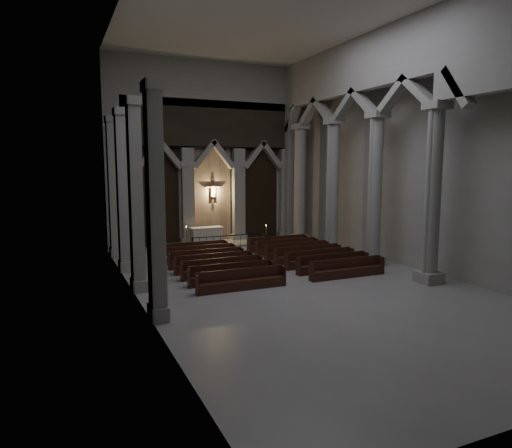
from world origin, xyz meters
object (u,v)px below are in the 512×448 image
Objects in this scene: candle_stand_right at (266,239)px; pews at (263,261)px; altar_rail at (227,240)px; candle_stand_left at (187,244)px; altar at (206,235)px; worshipper at (267,243)px.

candle_stand_right is 0.14× the size of pews.
candle_stand_left is at bearing 163.48° from altar_rail.
altar reaches higher than pews.
worshipper is (2.84, -3.35, -0.16)m from altar.
worshipper is at bearing -49.73° from altar.
candle_stand_left is 0.16× the size of pews.
candle_stand_left is at bearing -148.77° from altar.
altar is 1.42× the size of candle_stand_left.
altar_rail is 0.49× the size of pews.
candle_stand_left reaches higher than candle_stand_right.
candle_stand_right reaches higher than altar.
altar is 1.89m from altar_rail.
pews is (2.44, -6.15, -0.12)m from candle_stand_left.
altar_rail is 2.60m from worshipper.
candle_stand_left is (-2.44, 0.72, -0.19)m from altar_rail.
altar_rail is at bearing 148.58° from worshipper.
pews is at bearing -109.91° from worshipper.
worshipper is (2.01, -1.66, -0.07)m from altar_rail.
pews is at bearing -68.37° from candle_stand_left.
candle_stand_left is (-1.61, -0.97, -0.28)m from altar.
pews is at bearing -83.33° from altar.
candle_stand_right reaches higher than worshipper.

